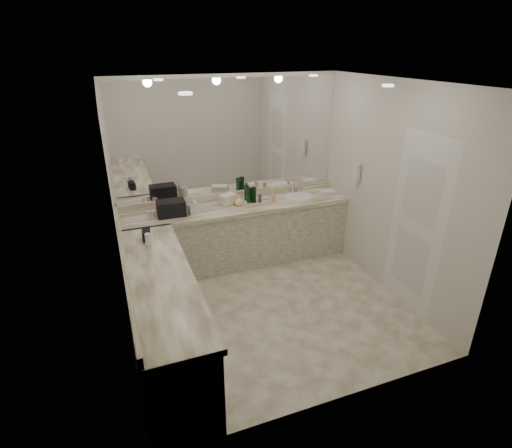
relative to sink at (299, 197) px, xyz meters
name	(u,v)px	position (x,y,z in m)	size (l,w,h in m)	color
floor	(269,307)	(-0.95, -1.20, -0.90)	(3.20, 3.20, 0.00)	beige
ceiling	(273,83)	(-0.95, -1.20, 1.71)	(3.20, 3.20, 0.00)	white
wall_back	(230,172)	(-0.95, 0.30, 0.41)	(3.20, 0.02, 2.60)	silver
wall_left	(117,231)	(-2.55, -1.20, 0.41)	(0.02, 3.00, 2.60)	silver
wall_right	(392,191)	(0.65, -1.20, 0.41)	(0.02, 3.00, 2.60)	silver
vanity_back_base	(238,236)	(-0.95, 0.00, -0.48)	(3.20, 0.60, 0.84)	beige
vanity_back_top	(237,207)	(-0.95, -0.01, -0.03)	(3.20, 0.64, 0.06)	silver
vanity_left_base	(163,317)	(-2.25, -1.50, -0.48)	(0.60, 2.40, 0.84)	beige
vanity_left_top	(159,278)	(-2.24, -1.50, -0.03)	(0.64, 2.42, 0.06)	silver
backsplash_back	(231,195)	(-0.95, 0.28, 0.05)	(3.20, 0.04, 0.10)	silver
backsplash_left	(125,262)	(-2.53, -1.20, 0.05)	(0.04, 3.00, 0.10)	silver
mirror_back	(229,138)	(-0.95, 0.29, 0.88)	(3.12, 0.01, 1.55)	white
mirror_left	(111,183)	(-2.54, -1.20, 0.88)	(0.01, 2.92, 1.55)	white
sink	(299,197)	(0.00, 0.00, 0.00)	(0.44, 0.44, 0.03)	white
faucet	(293,188)	(0.00, 0.21, 0.07)	(0.24, 0.16, 0.14)	silver
wall_phone	(356,172)	(0.61, -0.50, 0.46)	(0.06, 0.10, 0.24)	white
door	(416,226)	(0.64, -1.70, 0.16)	(0.02, 0.82, 2.10)	white
black_toiletry_bag	(171,208)	(-1.86, -0.05, 0.11)	(0.36, 0.23, 0.20)	black
black_bag_spill	(147,235)	(-2.25, -0.65, 0.06)	(0.09, 0.19, 0.11)	black
cream_cosmetic_case	(228,200)	(-1.05, 0.08, 0.07)	(0.23, 0.14, 0.13)	silver
hand_towel	(327,192)	(0.48, -0.01, 0.03)	(0.24, 0.16, 0.04)	white
lotion_left	(148,240)	(-2.25, -0.83, 0.08)	(0.07, 0.07, 0.15)	white
soap_bottle_a	(194,204)	(-1.55, 0.00, 0.11)	(0.08, 0.08, 0.20)	white
soap_bottle_b	(191,207)	(-1.61, -0.10, 0.10)	(0.09, 0.09, 0.20)	silver
soap_bottle_c	(239,200)	(-0.93, -0.02, 0.08)	(0.12, 0.12, 0.15)	beige
green_bottle_0	(249,195)	(-0.76, 0.05, 0.11)	(0.07, 0.07, 0.21)	#165022
green_bottle_1	(253,195)	(-0.69, 0.04, 0.11)	(0.07, 0.07, 0.22)	#165022
green_bottle_2	(254,195)	(-0.70, 0.02, 0.11)	(0.06, 0.06, 0.22)	#165022
green_bottle_3	(247,193)	(-0.75, 0.16, 0.11)	(0.07, 0.07, 0.21)	#165022
amenity_bottle_0	(158,208)	(-2.01, 0.14, 0.05)	(0.07, 0.07, 0.10)	#E57F66
amenity_bottle_1	(186,210)	(-1.67, -0.06, 0.06)	(0.06, 0.06, 0.10)	#F2D84C
amenity_bottle_2	(260,199)	(-0.61, 0.00, 0.06)	(0.05, 0.05, 0.11)	#3F3F4C
amenity_bottle_3	(149,214)	(-2.14, 0.00, 0.04)	(0.04, 0.04, 0.08)	white
amenity_bottle_4	(154,214)	(-2.08, -0.01, 0.04)	(0.04, 0.04, 0.07)	silver
amenity_bottle_5	(231,199)	(-1.00, 0.10, 0.07)	(0.05, 0.05, 0.14)	#E57F66
amenity_bottle_6	(272,193)	(-0.36, 0.13, 0.07)	(0.06, 0.06, 0.13)	#E0B28C
amenity_bottle_7	(273,198)	(-0.43, -0.05, 0.06)	(0.05, 0.05, 0.10)	#E0B28C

